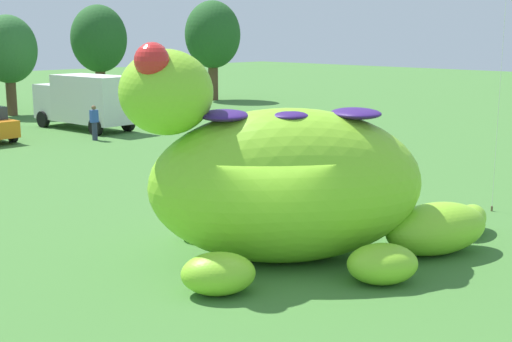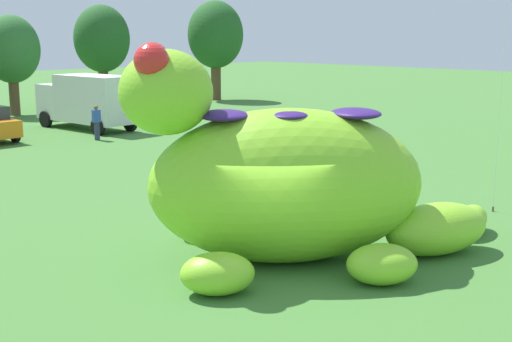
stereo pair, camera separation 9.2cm
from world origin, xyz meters
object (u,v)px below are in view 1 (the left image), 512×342
at_px(giant_inflatable_creature, 287,183).
at_px(box_truck, 84,100).
at_px(spectator_near_inflatable, 248,148).
at_px(spectator_far_side, 94,123).

xyz_separation_m(giant_inflatable_creature, box_truck, (8.47, 22.83, -0.23)).
xyz_separation_m(box_truck, spectator_near_inflatable, (-1.61, -14.40, -0.75)).
xyz_separation_m(box_truck, spectator_far_side, (-1.71, -3.71, -0.75)).
relative_size(giant_inflatable_creature, box_truck, 1.43).
height_order(giant_inflatable_creature, spectator_far_side, giant_inflatable_creature).
bearing_deg(spectator_far_side, spectator_near_inflatable, -89.43).
distance_m(box_truck, spectator_near_inflatable, 14.51).
bearing_deg(spectator_near_inflatable, box_truck, 83.63).
bearing_deg(spectator_far_side, box_truck, 65.21).
distance_m(giant_inflatable_creature, spectator_far_side, 20.30).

